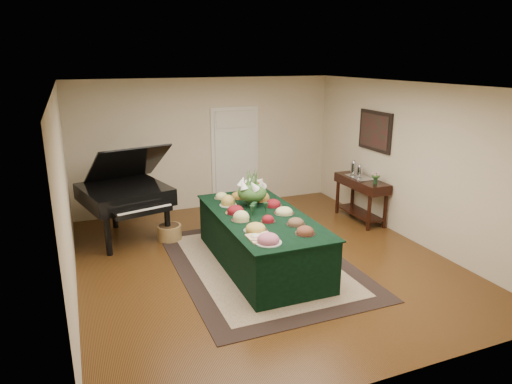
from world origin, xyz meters
name	(u,v)px	position (x,y,z in m)	size (l,w,h in m)	color
ground	(263,261)	(0.00, 0.00, 0.00)	(6.00, 6.00, 0.00)	black
area_rug	(261,263)	(-0.06, -0.09, 0.01)	(2.56, 3.59, 0.01)	black
kitchen_doorway	(235,158)	(0.60, 2.97, 1.02)	(1.05, 0.07, 2.10)	silver
buffet_table	(261,240)	(-0.07, -0.08, 0.40)	(1.29, 2.72, 0.80)	black
food_platters	(258,211)	(-0.10, -0.03, 0.85)	(1.02, 2.40, 0.13)	silver
cutting_board	(260,235)	(-0.43, -0.91, 0.84)	(0.34, 0.34, 0.10)	tan
green_goblets	(256,209)	(-0.13, -0.04, 0.89)	(0.32, 0.21, 0.18)	black
floral_centerpiece	(252,189)	(-0.04, 0.38, 1.09)	(0.48, 0.48, 0.48)	black
grand_piano	(125,193)	(-1.84, 1.80, 0.82)	(1.67, 1.85, 1.66)	black
wicker_basket	(169,232)	(-1.19, 1.43, 0.13)	(0.42, 0.42, 0.26)	olive
mahogany_sideboard	(361,188)	(2.50, 1.03, 0.65)	(0.45, 1.28, 0.85)	black
tea_service	(357,171)	(2.50, 1.20, 0.96)	(0.34, 0.58, 0.30)	silver
pink_bouquet	(376,176)	(2.50, 0.61, 0.99)	(0.17, 0.17, 0.22)	black
wall_painting	(375,131)	(2.72, 1.03, 1.75)	(0.05, 0.95, 0.75)	black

